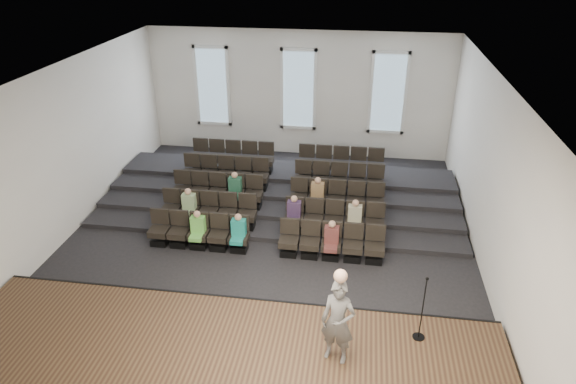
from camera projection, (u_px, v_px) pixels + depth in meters
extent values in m
plane|color=black|center=(268.00, 241.00, 15.33)|extent=(14.00, 14.00, 0.00)
cube|color=white|center=(264.00, 75.00, 13.06)|extent=(12.00, 14.00, 0.02)
cube|color=white|center=(298.00, 94.00, 20.39)|extent=(12.00, 0.04, 5.00)
cube|color=white|center=(184.00, 344.00, 8.00)|extent=(12.00, 0.04, 5.00)
cube|color=white|center=(64.00, 153.00, 14.98)|extent=(0.04, 14.00, 5.00)
cube|color=white|center=(492.00, 178.00, 13.41)|extent=(0.04, 14.00, 5.00)
cube|color=#4D3821|center=(223.00, 361.00, 10.71)|extent=(11.80, 3.60, 0.50)
cube|color=black|center=(242.00, 306.00, 12.27)|extent=(11.80, 0.06, 0.52)
cube|color=black|center=(280.00, 203.00, 17.34)|extent=(11.80, 4.80, 0.15)
cube|color=black|center=(282.00, 194.00, 17.77)|extent=(11.80, 3.75, 0.30)
cube|color=black|center=(285.00, 185.00, 18.20)|extent=(11.80, 2.70, 0.45)
cube|color=black|center=(287.00, 177.00, 18.63)|extent=(11.80, 1.65, 0.60)
cube|color=black|center=(160.00, 241.00, 15.16)|extent=(0.47, 0.43, 0.20)
cube|color=black|center=(159.00, 232.00, 15.02)|extent=(0.55, 0.50, 0.19)
cube|color=black|center=(160.00, 216.00, 15.02)|extent=(0.55, 0.08, 0.50)
cube|color=black|center=(180.00, 242.00, 15.08)|extent=(0.47, 0.43, 0.20)
cube|color=black|center=(179.00, 233.00, 14.94)|extent=(0.55, 0.50, 0.19)
cube|color=black|center=(180.00, 218.00, 14.94)|extent=(0.55, 0.08, 0.50)
cube|color=black|center=(199.00, 244.00, 15.00)|extent=(0.47, 0.43, 0.20)
cube|color=black|center=(198.00, 235.00, 14.86)|extent=(0.55, 0.50, 0.19)
cube|color=black|center=(200.00, 219.00, 14.86)|extent=(0.55, 0.08, 0.50)
cube|color=black|center=(219.00, 246.00, 14.92)|extent=(0.47, 0.43, 0.20)
cube|color=black|center=(219.00, 237.00, 14.78)|extent=(0.55, 0.50, 0.19)
cube|color=black|center=(220.00, 221.00, 14.78)|extent=(0.55, 0.08, 0.50)
cube|color=black|center=(239.00, 247.00, 14.85)|extent=(0.47, 0.43, 0.20)
cube|color=black|center=(239.00, 238.00, 14.71)|extent=(0.55, 0.50, 0.19)
cube|color=black|center=(240.00, 222.00, 14.71)|extent=(0.55, 0.08, 0.50)
cube|color=black|center=(289.00, 251.00, 14.66)|extent=(0.47, 0.43, 0.20)
cube|color=black|center=(289.00, 242.00, 14.52)|extent=(0.55, 0.50, 0.19)
cube|color=black|center=(290.00, 226.00, 14.52)|extent=(0.55, 0.08, 0.50)
cube|color=black|center=(310.00, 253.00, 14.58)|extent=(0.47, 0.43, 0.20)
cube|color=black|center=(310.00, 244.00, 14.44)|extent=(0.55, 0.50, 0.19)
cube|color=black|center=(311.00, 228.00, 14.44)|extent=(0.55, 0.08, 0.50)
cube|color=black|center=(331.00, 255.00, 14.50)|extent=(0.47, 0.43, 0.20)
cube|color=black|center=(331.00, 246.00, 14.36)|extent=(0.55, 0.50, 0.19)
cube|color=black|center=(332.00, 229.00, 14.36)|extent=(0.55, 0.08, 0.50)
cube|color=black|center=(352.00, 257.00, 14.42)|extent=(0.47, 0.43, 0.20)
cube|color=black|center=(353.00, 247.00, 14.28)|extent=(0.55, 0.50, 0.19)
cube|color=black|center=(354.00, 231.00, 14.28)|extent=(0.55, 0.08, 0.50)
cube|color=black|center=(374.00, 258.00, 14.34)|extent=(0.47, 0.43, 0.20)
cube|color=black|center=(374.00, 249.00, 14.20)|extent=(0.55, 0.50, 0.19)
cube|color=black|center=(376.00, 232.00, 14.20)|extent=(0.55, 0.08, 0.50)
cube|color=black|center=(172.00, 219.00, 16.02)|extent=(0.47, 0.43, 0.20)
cube|color=black|center=(171.00, 210.00, 15.88)|extent=(0.55, 0.50, 0.19)
cube|color=black|center=(172.00, 195.00, 15.88)|extent=(0.55, 0.08, 0.50)
cube|color=black|center=(190.00, 220.00, 15.94)|extent=(0.47, 0.43, 0.20)
cube|color=black|center=(189.00, 212.00, 15.80)|extent=(0.55, 0.50, 0.19)
cube|color=black|center=(190.00, 197.00, 15.80)|extent=(0.55, 0.08, 0.50)
cube|color=black|center=(209.00, 222.00, 15.86)|extent=(0.47, 0.43, 0.20)
cube|color=black|center=(208.00, 213.00, 15.72)|extent=(0.55, 0.50, 0.19)
cube|color=black|center=(209.00, 198.00, 15.72)|extent=(0.55, 0.08, 0.50)
cube|color=black|center=(228.00, 223.00, 15.78)|extent=(0.47, 0.43, 0.20)
cube|color=black|center=(227.00, 214.00, 15.64)|extent=(0.55, 0.50, 0.19)
cube|color=black|center=(228.00, 199.00, 15.64)|extent=(0.55, 0.08, 0.50)
cube|color=black|center=(247.00, 225.00, 15.70)|extent=(0.47, 0.43, 0.20)
cube|color=black|center=(247.00, 216.00, 15.56)|extent=(0.55, 0.50, 0.19)
cube|color=black|center=(248.00, 201.00, 15.56)|extent=(0.55, 0.08, 0.50)
cube|color=black|center=(294.00, 228.00, 15.52)|extent=(0.47, 0.43, 0.20)
cube|color=black|center=(294.00, 219.00, 15.38)|extent=(0.55, 0.50, 0.19)
cube|color=black|center=(295.00, 204.00, 15.38)|extent=(0.55, 0.08, 0.50)
cube|color=black|center=(314.00, 230.00, 15.44)|extent=(0.47, 0.43, 0.20)
cube|color=black|center=(314.00, 221.00, 15.30)|extent=(0.55, 0.50, 0.19)
cube|color=black|center=(315.00, 205.00, 15.30)|extent=(0.55, 0.08, 0.50)
cube|color=black|center=(333.00, 231.00, 15.36)|extent=(0.47, 0.43, 0.20)
cube|color=black|center=(334.00, 222.00, 15.22)|extent=(0.55, 0.50, 0.19)
cube|color=black|center=(335.00, 207.00, 15.22)|extent=(0.55, 0.08, 0.50)
cube|color=black|center=(354.00, 233.00, 15.28)|extent=(0.47, 0.43, 0.20)
cube|color=black|center=(354.00, 224.00, 15.14)|extent=(0.55, 0.50, 0.19)
cube|color=black|center=(355.00, 208.00, 15.14)|extent=(0.55, 0.08, 0.50)
cube|color=black|center=(374.00, 234.00, 15.20)|extent=(0.47, 0.43, 0.20)
cube|color=black|center=(375.00, 225.00, 15.06)|extent=(0.55, 0.50, 0.19)
cube|color=black|center=(376.00, 210.00, 15.06)|extent=(0.55, 0.08, 0.50)
cube|color=black|center=(182.00, 199.00, 16.88)|extent=(0.47, 0.42, 0.20)
cube|color=black|center=(182.00, 191.00, 16.74)|extent=(0.55, 0.50, 0.19)
cube|color=black|center=(182.00, 177.00, 16.74)|extent=(0.55, 0.08, 0.50)
cube|color=black|center=(200.00, 201.00, 16.80)|extent=(0.47, 0.42, 0.20)
cube|color=black|center=(199.00, 192.00, 16.66)|extent=(0.55, 0.50, 0.19)
cube|color=black|center=(200.00, 178.00, 16.66)|extent=(0.55, 0.08, 0.50)
cube|color=black|center=(218.00, 202.00, 16.72)|extent=(0.47, 0.42, 0.20)
cube|color=black|center=(217.00, 193.00, 16.58)|extent=(0.55, 0.50, 0.19)
cube|color=black|center=(218.00, 179.00, 16.58)|extent=(0.55, 0.08, 0.50)
cube|color=black|center=(236.00, 203.00, 16.64)|extent=(0.47, 0.42, 0.20)
cube|color=black|center=(235.00, 195.00, 16.50)|extent=(0.55, 0.50, 0.19)
cube|color=black|center=(236.00, 180.00, 16.50)|extent=(0.55, 0.08, 0.50)
cube|color=black|center=(254.00, 204.00, 16.56)|extent=(0.47, 0.42, 0.20)
cube|color=black|center=(254.00, 196.00, 16.42)|extent=(0.55, 0.50, 0.19)
cube|color=black|center=(254.00, 181.00, 16.42)|extent=(0.55, 0.08, 0.50)
cube|color=black|center=(298.00, 207.00, 16.37)|extent=(0.47, 0.42, 0.20)
cube|color=black|center=(298.00, 199.00, 16.23)|extent=(0.55, 0.50, 0.19)
cube|color=black|center=(299.00, 184.00, 16.23)|extent=(0.55, 0.08, 0.50)
cube|color=black|center=(317.00, 209.00, 16.30)|extent=(0.47, 0.42, 0.20)
cube|color=black|center=(317.00, 200.00, 16.16)|extent=(0.55, 0.50, 0.19)
cube|color=black|center=(318.00, 186.00, 16.16)|extent=(0.55, 0.08, 0.50)
cube|color=black|center=(336.00, 210.00, 16.22)|extent=(0.47, 0.42, 0.20)
cube|color=black|center=(336.00, 201.00, 16.08)|extent=(0.55, 0.50, 0.19)
cube|color=black|center=(337.00, 187.00, 16.08)|extent=(0.55, 0.08, 0.50)
cube|color=black|center=(355.00, 211.00, 16.14)|extent=(0.47, 0.42, 0.20)
cube|color=black|center=(356.00, 203.00, 16.00)|extent=(0.55, 0.50, 0.19)
cube|color=black|center=(356.00, 188.00, 16.00)|extent=(0.55, 0.08, 0.50)
cube|color=black|center=(374.00, 213.00, 16.06)|extent=(0.47, 0.42, 0.20)
cube|color=black|center=(375.00, 204.00, 15.92)|extent=(0.55, 0.50, 0.19)
cube|color=black|center=(376.00, 189.00, 15.92)|extent=(0.55, 0.08, 0.50)
cube|color=black|center=(192.00, 181.00, 17.73)|extent=(0.47, 0.42, 0.20)
cube|color=black|center=(191.00, 173.00, 17.59)|extent=(0.55, 0.50, 0.19)
cube|color=black|center=(192.00, 160.00, 17.59)|extent=(0.55, 0.08, 0.50)
cube|color=black|center=(209.00, 183.00, 17.66)|extent=(0.47, 0.42, 0.20)
cube|color=black|center=(208.00, 174.00, 17.52)|extent=(0.55, 0.50, 0.19)
cube|color=black|center=(209.00, 161.00, 17.52)|extent=(0.55, 0.08, 0.50)
cube|color=black|center=(226.00, 184.00, 17.58)|extent=(0.47, 0.42, 0.20)
cube|color=black|center=(225.00, 176.00, 17.44)|extent=(0.55, 0.50, 0.19)
cube|color=black|center=(226.00, 162.00, 17.44)|extent=(0.55, 0.08, 0.50)
cube|color=black|center=(243.00, 185.00, 17.50)|extent=(0.47, 0.42, 0.20)
cube|color=black|center=(242.00, 177.00, 17.36)|extent=(0.55, 0.50, 0.19)
cube|color=black|center=(243.00, 163.00, 17.36)|extent=(0.55, 0.08, 0.50)
cube|color=black|center=(260.00, 186.00, 17.42)|extent=(0.47, 0.42, 0.20)
cube|color=black|center=(260.00, 178.00, 17.28)|extent=(0.55, 0.50, 0.19)
cube|color=black|center=(261.00, 164.00, 17.28)|extent=(0.55, 0.08, 0.50)
cube|color=black|center=(302.00, 189.00, 17.23)|extent=(0.47, 0.42, 0.20)
cube|color=black|center=(302.00, 180.00, 17.09)|extent=(0.55, 0.50, 0.19)
cube|color=black|center=(303.00, 167.00, 17.09)|extent=(0.55, 0.08, 0.50)
cube|color=black|center=(320.00, 190.00, 17.16)|extent=(0.47, 0.42, 0.20)
cube|color=black|center=(320.00, 182.00, 17.02)|extent=(0.55, 0.50, 0.19)
cube|color=black|center=(321.00, 168.00, 17.02)|extent=(0.55, 0.08, 0.50)
cube|color=black|center=(338.00, 191.00, 17.08)|extent=(0.47, 0.42, 0.20)
cube|color=black|center=(338.00, 183.00, 16.94)|extent=(0.55, 0.50, 0.19)
cube|color=black|center=(339.00, 169.00, 16.94)|extent=(0.55, 0.08, 0.50)
cube|color=black|center=(356.00, 192.00, 17.00)|extent=(0.47, 0.42, 0.20)
cube|color=black|center=(357.00, 184.00, 16.86)|extent=(0.55, 0.50, 0.19)
cube|color=black|center=(358.00, 170.00, 16.86)|extent=(0.55, 0.08, 0.50)
cube|color=black|center=(374.00, 193.00, 16.92)|extent=(0.47, 0.42, 0.20)
cube|color=black|center=(375.00, 185.00, 16.78)|extent=(0.55, 0.50, 0.19)
cube|color=black|center=(376.00, 171.00, 16.78)|extent=(0.55, 0.08, 0.50)
cube|color=black|center=(201.00, 165.00, 18.59)|extent=(0.47, 0.42, 0.20)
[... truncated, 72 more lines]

